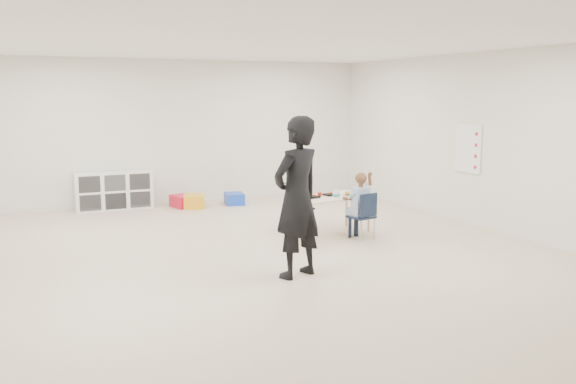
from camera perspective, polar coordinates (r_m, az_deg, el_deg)
name	(u,v)px	position (r m, az deg, el deg)	size (l,w,h in m)	color
room	(256,152)	(7.88, -3.05, 3.78)	(9.00, 9.02, 2.80)	beige
table	(330,215)	(9.40, 3.93, -2.14)	(1.39, 0.90, 0.59)	#FEECCB
chair_near	(361,216)	(9.10, 6.87, -2.22)	(0.34, 0.32, 0.70)	black
chair_far	(301,207)	(9.71, 1.18, -1.44)	(0.34, 0.32, 0.70)	black
child	(361,202)	(9.06, 6.89, -0.96)	(0.47, 0.47, 1.11)	#A0BCD9
lunch_tray_near	(331,194)	(9.45, 4.04, -0.22)	(0.22, 0.16, 0.03)	black
lunch_tray_far	(312,197)	(9.19, 2.23, -0.47)	(0.22, 0.16, 0.03)	black
milk_carton	(336,194)	(9.30, 4.49, -0.15)	(0.07, 0.07, 0.10)	white
bread_roll	(348,193)	(9.47, 5.60, -0.10)	(0.09, 0.09, 0.07)	tan
apple_near	(320,194)	(9.33, 2.99, -0.20)	(0.07, 0.07, 0.07)	maroon
apple_far	(306,198)	(8.95, 1.73, -0.58)	(0.07, 0.07, 0.07)	maroon
cubby_shelf	(114,191)	(11.85, -15.98, 0.13)	(1.40, 0.40, 0.70)	white
rules_poster	(468,148)	(10.48, 16.50, 3.93)	(0.02, 0.60, 0.80)	white
adult	(297,198)	(7.07, 0.84, -0.53)	(0.69, 0.45, 1.89)	black
bin_red	(183,201)	(11.79, -9.77, -0.85)	(0.37, 0.47, 0.23)	red
bin_yellow	(194,201)	(11.73, -8.81, -0.86)	(0.38, 0.49, 0.24)	gold
bin_blue	(234,199)	(11.97, -5.04, -0.63)	(0.35, 0.45, 0.22)	blue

